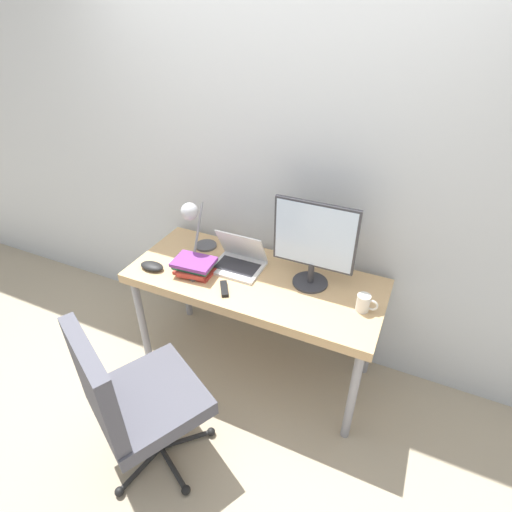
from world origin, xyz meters
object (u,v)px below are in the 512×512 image
object	(u,v)px
laptop	(239,260)
desk_lamp	(194,220)
office_chair	(131,397)
game_controller	(152,266)
mug	(364,303)
book_stack	(195,266)
monitor	(314,241)

from	to	relation	value
laptop	desk_lamp	size ratio (longest dim) A/B	0.79
laptop	desk_lamp	world-z (taller)	desk_lamp
laptop	desk_lamp	bearing A→B (deg)	179.44
office_chair	game_controller	world-z (taller)	office_chair
desk_lamp	laptop	bearing A→B (deg)	-0.56
office_chair	mug	xyz separation A→B (m)	(0.93, 0.85, 0.27)
desk_lamp	mug	size ratio (longest dim) A/B	3.34
laptop	game_controller	distance (m)	0.54
office_chair	game_controller	xyz separation A→B (m)	(-0.35, 0.70, 0.24)
laptop	office_chair	bearing A→B (deg)	-97.85
book_stack	game_controller	bearing A→B (deg)	-163.71
book_stack	game_controller	world-z (taller)	book_stack
office_chair	game_controller	size ratio (longest dim) A/B	6.25
mug	game_controller	xyz separation A→B (m)	(-1.28, -0.16, -0.03)
desk_lamp	game_controller	xyz separation A→B (m)	(-0.17, -0.25, -0.24)
laptop	game_controller	xyz separation A→B (m)	(-0.48, -0.25, -0.03)
desk_lamp	book_stack	xyz separation A→B (m)	(0.09, -0.17, -0.22)
laptop	game_controller	size ratio (longest dim) A/B	1.95
laptop	monitor	world-z (taller)	monitor
laptop	monitor	distance (m)	0.52
laptop	office_chair	size ratio (longest dim) A/B	0.31
mug	desk_lamp	bearing A→B (deg)	175.28
desk_lamp	mug	xyz separation A→B (m)	(1.11, -0.09, -0.21)
desk_lamp	book_stack	bearing A→B (deg)	-61.09
laptop	book_stack	size ratio (longest dim) A/B	1.20
laptop	monitor	bearing A→B (deg)	3.50
monitor	book_stack	xyz separation A→B (m)	(-0.68, -0.20, -0.24)
office_chair	mug	size ratio (longest dim) A/B	8.48
laptop	book_stack	bearing A→B (deg)	-142.15
book_stack	mug	bearing A→B (deg)	4.51
desk_lamp	game_controller	distance (m)	0.39
monitor	desk_lamp	distance (m)	0.77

